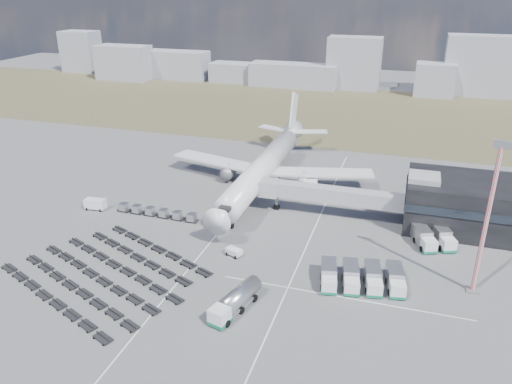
% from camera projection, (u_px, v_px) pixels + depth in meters
% --- Properties ---
extents(ground, '(420.00, 420.00, 0.00)m').
position_uv_depth(ground, '(216.00, 250.00, 93.48)').
color(ground, '#565659').
rests_on(ground, ground).
extents(grass_strip, '(420.00, 90.00, 0.01)m').
position_uv_depth(grass_strip, '(323.00, 111.00, 189.75)').
color(grass_strip, '#4B452D').
rests_on(grass_strip, ground).
extents(lane_markings, '(47.12, 110.00, 0.01)m').
position_uv_depth(lane_markings, '(270.00, 250.00, 93.41)').
color(lane_markings, silver).
rests_on(lane_markings, ground).
extents(terminal, '(30.40, 16.40, 11.00)m').
position_uv_depth(terminal, '(483.00, 205.00, 99.18)').
color(terminal, black).
rests_on(terminal, ground).
extents(jet_bridge, '(30.30, 3.80, 7.05)m').
position_uv_depth(jet_bridge, '(321.00, 194.00, 104.96)').
color(jet_bridge, '#939399').
rests_on(jet_bridge, ground).
extents(airliner, '(51.59, 64.53, 17.62)m').
position_uv_depth(airliner, '(265.00, 166.00, 119.71)').
color(airliner, silver).
rests_on(airliner, ground).
extents(skyline, '(292.24, 26.20, 24.83)m').
position_uv_depth(skyline, '(348.00, 69.00, 223.12)').
color(skyline, '#9394A0').
rests_on(skyline, ground).
extents(fuel_tanker, '(5.48, 11.15, 3.50)m').
position_uv_depth(fuel_tanker, '(235.00, 301.00, 75.77)').
color(fuel_tanker, silver).
rests_on(fuel_tanker, ground).
extents(pushback_tug, '(3.38, 2.62, 1.37)m').
position_uv_depth(pushback_tug, '(234.00, 252.00, 91.25)').
color(pushback_tug, silver).
rests_on(pushback_tug, ground).
extents(utility_van, '(4.71, 2.45, 2.41)m').
position_uv_depth(utility_van, '(95.00, 204.00, 109.18)').
color(utility_van, silver).
rests_on(utility_van, ground).
extents(catering_truck, '(3.93, 7.28, 3.17)m').
position_uv_depth(catering_truck, '(311.00, 188.00, 116.40)').
color(catering_truck, silver).
rests_on(catering_truck, ground).
extents(service_trucks_near, '(14.47, 9.72, 2.96)m').
position_uv_depth(service_trucks_near, '(362.00, 277.00, 81.94)').
color(service_trucks_near, silver).
rests_on(service_trucks_near, ground).
extents(service_trucks_far, '(8.64, 9.31, 3.02)m').
position_uv_depth(service_trucks_far, '(433.00, 237.00, 94.50)').
color(service_trucks_far, silver).
rests_on(service_trucks_far, ground).
extents(uld_row, '(18.84, 1.91, 1.71)m').
position_uv_depth(uld_row, '(157.00, 212.00, 105.94)').
color(uld_row, black).
rests_on(uld_row, ground).
extents(baggage_dollies, '(36.78, 32.73, 0.73)m').
position_uv_depth(baggage_dollies, '(107.00, 272.00, 85.72)').
color(baggage_dollies, black).
rests_on(baggage_dollies, ground).
extents(floodlight_mast, '(2.43, 1.97, 25.51)m').
position_uv_depth(floodlight_mast, '(487.00, 221.00, 76.17)').
color(floodlight_mast, '#B31C23').
rests_on(floodlight_mast, ground).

